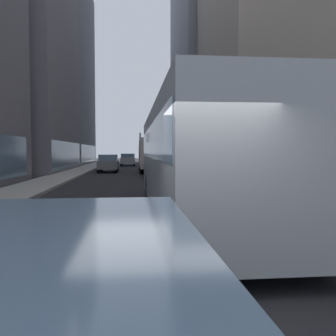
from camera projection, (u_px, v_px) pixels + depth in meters
ground_plane at (138, 168)px, 39.37m from camera, size 120.00×120.00×0.00m
sidewalk_left at (86, 168)px, 38.79m from camera, size 2.40×110.00×0.15m
sidewalk_right at (188, 167)px, 39.95m from camera, size 2.40×110.00×0.15m
building_left_mid at (8, 15)px, 31.97m from camera, size 10.50×15.49×28.81m
building_left_far at (51, 23)px, 48.89m from camera, size 10.25×17.85×39.78m
building_right_mid at (257, 35)px, 34.75m from camera, size 8.69×18.96×27.00m
building_right_far at (211, 53)px, 54.93m from camera, size 10.75×20.92×34.94m
transit_bus at (195, 156)px, 10.04m from camera, size 2.78×11.53×3.05m
car_grey_wagon at (108, 163)px, 32.06m from camera, size 1.77×3.93×1.62m
car_silver_sedan at (128, 159)px, 46.77m from camera, size 1.93×4.65×1.62m
car_yellow_taxi at (162, 161)px, 40.69m from camera, size 1.82×4.06×1.62m
car_red_coupe at (157, 166)px, 25.49m from camera, size 1.80×3.97×1.62m
box_truck at (152, 154)px, 31.86m from camera, size 2.30×7.50×3.05m
dalmatian_dog at (140, 238)px, 5.56m from camera, size 0.22×0.96×0.72m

